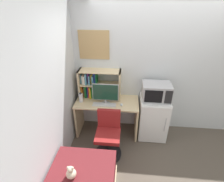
{
  "coord_description": "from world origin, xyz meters",
  "views": [
    {
      "loc": [
        -0.57,
        -3.08,
        2.5
      ],
      "look_at": [
        -0.84,
        -0.32,
        1.01
      ],
      "focal_mm": 27.12,
      "sensor_mm": 36.0,
      "label": 1
    }
  ],
  "objects_px": {
    "monitor": "(105,93)",
    "computer_mouse": "(121,105)",
    "desk_chair": "(108,136)",
    "microwave": "(156,92)",
    "teddy_bear": "(71,173)",
    "mini_fridge": "(153,117)",
    "water_bottle": "(81,98)",
    "wall_corkboard": "(94,45)",
    "keyboard": "(104,105)",
    "hutch_bookshelf": "(94,84)"
  },
  "relations": [
    {
      "from": "monitor",
      "to": "mini_fridge",
      "type": "distance_m",
      "value": 1.09
    },
    {
      "from": "monitor",
      "to": "desk_chair",
      "type": "height_order",
      "value": "monitor"
    },
    {
      "from": "monitor",
      "to": "desk_chair",
      "type": "xyz_separation_m",
      "value": [
        0.1,
        -0.46,
        -0.61
      ]
    },
    {
      "from": "microwave",
      "to": "teddy_bear",
      "type": "height_order",
      "value": "microwave"
    },
    {
      "from": "teddy_bear",
      "to": "microwave",
      "type": "bearing_deg",
      "value": 50.34
    },
    {
      "from": "mini_fridge",
      "to": "microwave",
      "type": "bearing_deg",
      "value": 89.76
    },
    {
      "from": "keyboard",
      "to": "mini_fridge",
      "type": "height_order",
      "value": "mini_fridge"
    },
    {
      "from": "water_bottle",
      "to": "desk_chair",
      "type": "distance_m",
      "value": 0.9
    },
    {
      "from": "monitor",
      "to": "water_bottle",
      "type": "distance_m",
      "value": 0.51
    },
    {
      "from": "microwave",
      "to": "monitor",
      "type": "bearing_deg",
      "value": -173.1
    },
    {
      "from": "water_bottle",
      "to": "microwave",
      "type": "xyz_separation_m",
      "value": [
        1.42,
        0.07,
        0.17
      ]
    },
    {
      "from": "hutch_bookshelf",
      "to": "teddy_bear",
      "type": "bearing_deg",
      "value": -90.42
    },
    {
      "from": "microwave",
      "to": "wall_corkboard",
      "type": "distance_m",
      "value": 1.43
    },
    {
      "from": "microwave",
      "to": "hutch_bookshelf",
      "type": "bearing_deg",
      "value": 172.7
    },
    {
      "from": "hutch_bookshelf",
      "to": "computer_mouse",
      "type": "xyz_separation_m",
      "value": [
        0.56,
        -0.29,
        -0.27
      ]
    },
    {
      "from": "computer_mouse",
      "to": "desk_chair",
      "type": "bearing_deg",
      "value": -114.79
    },
    {
      "from": "keyboard",
      "to": "wall_corkboard",
      "type": "distance_m",
      "value": 1.12
    },
    {
      "from": "computer_mouse",
      "to": "water_bottle",
      "type": "height_order",
      "value": "water_bottle"
    },
    {
      "from": "hutch_bookshelf",
      "to": "monitor",
      "type": "bearing_deg",
      "value": -45.25
    },
    {
      "from": "wall_corkboard",
      "to": "monitor",
      "type": "bearing_deg",
      "value": -57.31
    },
    {
      "from": "hutch_bookshelf",
      "to": "computer_mouse",
      "type": "height_order",
      "value": "hutch_bookshelf"
    },
    {
      "from": "computer_mouse",
      "to": "water_bottle",
      "type": "xyz_separation_m",
      "value": [
        -0.79,
        0.07,
        0.07
      ]
    },
    {
      "from": "computer_mouse",
      "to": "desk_chair",
      "type": "relative_size",
      "value": 0.1
    },
    {
      "from": "hutch_bookshelf",
      "to": "keyboard",
      "type": "distance_m",
      "value": 0.48
    },
    {
      "from": "computer_mouse",
      "to": "mini_fridge",
      "type": "relative_size",
      "value": 0.1
    },
    {
      "from": "desk_chair",
      "to": "teddy_bear",
      "type": "distance_m",
      "value": 0.98
    },
    {
      "from": "monitor",
      "to": "keyboard",
      "type": "bearing_deg",
      "value": -118.65
    },
    {
      "from": "mini_fridge",
      "to": "desk_chair",
      "type": "xyz_separation_m",
      "value": [
        -0.83,
        -0.57,
        -0.05
      ]
    },
    {
      "from": "computer_mouse",
      "to": "monitor",
      "type": "bearing_deg",
      "value": 175.68
    },
    {
      "from": "water_bottle",
      "to": "mini_fridge",
      "type": "bearing_deg",
      "value": 2.63
    },
    {
      "from": "monitor",
      "to": "computer_mouse",
      "type": "bearing_deg",
      "value": -4.32
    },
    {
      "from": "keyboard",
      "to": "microwave",
      "type": "relative_size",
      "value": 0.85
    },
    {
      "from": "microwave",
      "to": "desk_chair",
      "type": "height_order",
      "value": "microwave"
    },
    {
      "from": "teddy_bear",
      "to": "computer_mouse",
      "type": "bearing_deg",
      "value": 66.39
    },
    {
      "from": "monitor",
      "to": "wall_corkboard",
      "type": "distance_m",
      "value": 0.91
    },
    {
      "from": "mini_fridge",
      "to": "teddy_bear",
      "type": "height_order",
      "value": "mini_fridge"
    },
    {
      "from": "water_bottle",
      "to": "wall_corkboard",
      "type": "distance_m",
      "value": 1.02
    },
    {
      "from": "keyboard",
      "to": "wall_corkboard",
      "type": "height_order",
      "value": "wall_corkboard"
    },
    {
      "from": "mini_fridge",
      "to": "microwave",
      "type": "relative_size",
      "value": 1.66
    },
    {
      "from": "hutch_bookshelf",
      "to": "keyboard",
      "type": "xyz_separation_m",
      "value": [
        0.24,
        -0.3,
        -0.28
      ]
    },
    {
      "from": "monitor",
      "to": "keyboard",
      "type": "xyz_separation_m",
      "value": [
        -0.02,
        -0.04,
        -0.22
      ]
    },
    {
      "from": "keyboard",
      "to": "computer_mouse",
      "type": "distance_m",
      "value": 0.32
    },
    {
      "from": "desk_chair",
      "to": "water_bottle",
      "type": "bearing_deg",
      "value": 139.29
    },
    {
      "from": "wall_corkboard",
      "to": "mini_fridge",
      "type": "bearing_deg",
      "value": -13.12
    },
    {
      "from": "desk_chair",
      "to": "keyboard",
      "type": "bearing_deg",
      "value": 106.03
    },
    {
      "from": "hutch_bookshelf",
      "to": "teddy_bear",
      "type": "relative_size",
      "value": 4.11
    },
    {
      "from": "hutch_bookshelf",
      "to": "wall_corkboard",
      "type": "height_order",
      "value": "wall_corkboard"
    },
    {
      "from": "water_bottle",
      "to": "mini_fridge",
      "type": "xyz_separation_m",
      "value": [
        1.42,
        0.07,
        -0.42
      ]
    },
    {
      "from": "teddy_bear",
      "to": "wall_corkboard",
      "type": "relative_size",
      "value": 0.35
    },
    {
      "from": "computer_mouse",
      "to": "hutch_bookshelf",
      "type": "bearing_deg",
      "value": 152.96
    }
  ]
}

